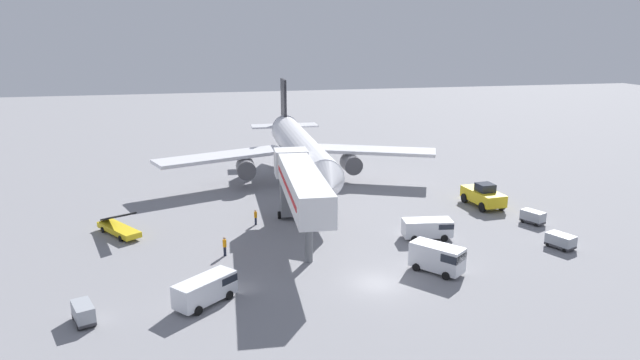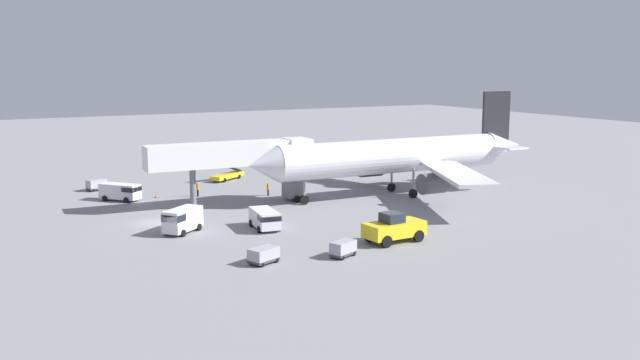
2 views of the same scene
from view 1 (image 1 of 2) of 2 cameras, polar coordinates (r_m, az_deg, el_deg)
ground_plane at (r=46.35m, az=5.81°, el=-10.34°), size 300.00×300.00×0.00m
airplane_at_gate at (r=73.21m, az=-2.10°, el=3.18°), size 37.40×39.37×12.57m
jet_bridge at (r=53.67m, az=-2.06°, el=-0.33°), size 4.30×19.53×7.45m
pushback_tug at (r=67.65m, az=16.16°, el=-1.52°), size 3.21×5.95×2.78m
belt_loader_truck at (r=59.58m, az=-19.65°, el=-4.57°), size 4.73×5.92×2.98m
service_van_near_center at (r=48.58m, az=11.87°, el=-7.64°), size 4.20×4.64×2.39m
service_van_mid_center at (r=56.17m, az=10.91°, el=-4.73°), size 4.95×2.76×1.90m
service_van_far_center at (r=43.43m, az=-11.38°, el=-10.67°), size 4.93×4.55×2.03m
baggage_cart_outer_right at (r=43.32m, az=-22.79°, el=-12.22°), size 1.96×2.64×1.43m
baggage_cart_far_left at (r=63.43m, az=20.69°, el=-3.48°), size 2.06×2.65×1.38m
baggage_cart_rear_right at (r=57.44m, az=23.14°, el=-5.63°), size 2.28×2.83×1.33m
ground_crew_worker_foreground at (r=51.74m, az=-9.60°, el=-6.57°), size 0.46×0.46×1.80m
ground_crew_worker_midground at (r=59.37m, az=-6.52°, el=-3.71°), size 0.39×0.39×1.64m
safety_cone_alpha at (r=47.61m, az=-11.31°, el=-9.49°), size 0.36×0.36×0.56m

